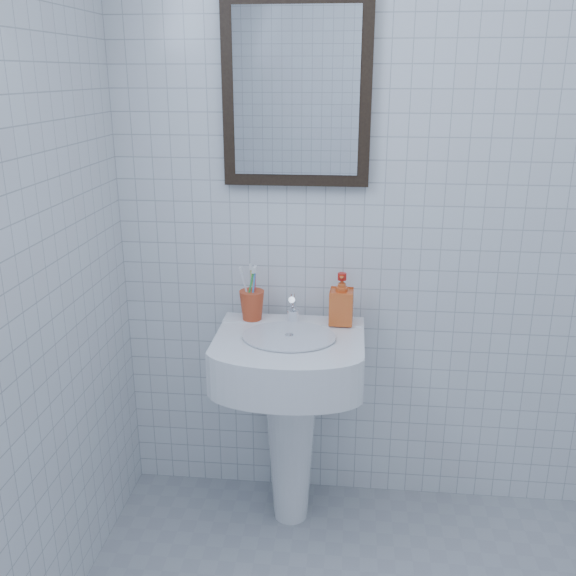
# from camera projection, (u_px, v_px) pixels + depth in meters

# --- Properties ---
(wall_back) EXTENTS (2.20, 0.02, 2.50)m
(wall_back) POSITION_uv_depth(u_px,v_px,m) (426.00, 184.00, 2.21)
(wall_back) COLOR silver
(wall_back) RESTS_ON ground
(washbasin) EXTENTS (0.50, 0.37, 0.78)m
(washbasin) POSITION_uv_depth(u_px,v_px,m) (290.00, 396.00, 2.28)
(washbasin) COLOR white
(washbasin) RESTS_ON ground
(faucet) EXTENTS (0.04, 0.10, 0.11)m
(faucet) POSITION_uv_depth(u_px,v_px,m) (293.00, 310.00, 2.27)
(faucet) COLOR white
(faucet) RESTS_ON washbasin
(toothbrush_cup) EXTENTS (0.09, 0.09, 0.11)m
(toothbrush_cup) POSITION_uv_depth(u_px,v_px,m) (252.00, 305.00, 2.29)
(toothbrush_cup) COLOR #C94321
(toothbrush_cup) RESTS_ON washbasin
(soap_dispenser) EXTENTS (0.09, 0.09, 0.18)m
(soap_dispenser) POSITION_uv_depth(u_px,v_px,m) (341.00, 299.00, 2.25)
(soap_dispenser) COLOR red
(soap_dispenser) RESTS_ON washbasin
(wall_mirror) EXTENTS (0.50, 0.04, 0.62)m
(wall_mirror) POSITION_uv_depth(u_px,v_px,m) (296.00, 92.00, 2.14)
(wall_mirror) COLOR black
(wall_mirror) RESTS_ON wall_back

